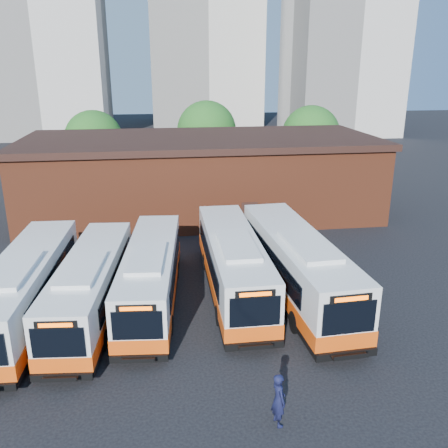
{
  "coord_description": "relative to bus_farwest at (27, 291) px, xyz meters",
  "views": [
    {
      "loc": [
        -3.54,
        -18.81,
        11.84
      ],
      "look_at": [
        0.14,
        7.15,
        3.11
      ],
      "focal_mm": 38.0,
      "sensor_mm": 36.0,
      "label": 1
    }
  ],
  "objects": [
    {
      "name": "tree_mid",
      "position": [
        12.11,
        30.94,
        3.55
      ],
      "size": [
        6.56,
        6.56,
        8.36
      ],
      "color": "#382314",
      "rests_on": "ground"
    },
    {
      "name": "bus_west",
      "position": [
        3.06,
        0.0,
        -0.08
      ],
      "size": [
        3.48,
        11.86,
        3.19
      ],
      "rotation": [
        0.0,
        0.0,
        -0.09
      ],
      "color": "silver",
      "rests_on": "ground"
    },
    {
      "name": "tree_west",
      "position": [
        0.11,
        28.94,
        3.12
      ],
      "size": [
        6.0,
        6.0,
        7.65
      ],
      "color": "#382314",
      "rests_on": "ground"
    },
    {
      "name": "ground",
      "position": [
        10.11,
        -3.06,
        -1.53
      ],
      "size": [
        220.0,
        220.0,
        0.0
      ],
      "primitive_type": "plane",
      "color": "black"
    },
    {
      "name": "bus_east",
      "position": [
        13.66,
        0.58,
        0.11
      ],
      "size": [
        3.4,
        13.38,
        3.61
      ],
      "rotation": [
        0.0,
        0.0,
        0.05
      ],
      "color": "silver",
      "rests_on": "ground"
    },
    {
      "name": "transit_worker",
      "position": [
        10.32,
        -8.77,
        -0.52
      ],
      "size": [
        0.62,
        0.81,
        2.0
      ],
      "primitive_type": "imported",
      "rotation": [
        0.0,
        0.0,
        1.78
      ],
      "color": "black",
      "rests_on": "ground"
    },
    {
      "name": "bus_mideast",
      "position": [
        10.37,
        1.49,
        0.03
      ],
      "size": [
        2.71,
        12.62,
        3.43
      ],
      "rotation": [
        0.0,
        0.0,
        -0.01
      ],
      "color": "silver",
      "rests_on": "ground"
    },
    {
      "name": "bus_farwest",
      "position": [
        0.0,
        0.0,
        0.0
      ],
      "size": [
        3.14,
        12.45,
        3.36
      ],
      "rotation": [
        0.0,
        0.0,
        -0.05
      ],
      "color": "silver",
      "rests_on": "ground"
    },
    {
      "name": "tree_east",
      "position": [
        23.11,
        27.94,
        3.3
      ],
      "size": [
        6.24,
        6.24,
        7.96
      ],
      "color": "#382314",
      "rests_on": "ground"
    },
    {
      "name": "depot_building",
      "position": [
        10.11,
        16.94,
        1.73
      ],
      "size": [
        28.6,
        12.6,
        6.4
      ],
      "color": "maroon",
      "rests_on": "ground"
    },
    {
      "name": "bus_midwest",
      "position": [
        5.98,
        0.88,
        -0.06
      ],
      "size": [
        3.5,
        11.98,
        3.22
      ],
      "rotation": [
        0.0,
        0.0,
        -0.09
      ],
      "color": "silver",
      "rests_on": "ground"
    }
  ]
}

